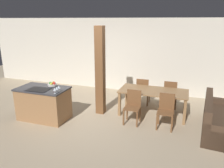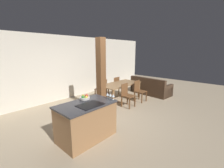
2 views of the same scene
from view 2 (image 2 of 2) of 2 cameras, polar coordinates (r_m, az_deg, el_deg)
ground_plane at (r=4.93m, az=-3.04°, el=-12.33°), size 16.00×16.00×0.00m
wall_back at (r=6.67m, az=-19.49°, el=5.61°), size 11.20×0.08×2.70m
kitchen_island at (r=3.71m, az=-9.68°, el=-13.68°), size 1.35×0.79×0.89m
fruit_bowl at (r=3.80m, az=-10.34°, el=-5.11°), size 0.25×0.25×0.12m
wine_glass_near at (r=3.67m, az=0.45°, el=-4.45°), size 0.08×0.08×0.15m
wine_glass_middle at (r=3.73m, az=-0.63°, el=-4.17°), size 0.08×0.08×0.15m
wine_glass_far at (r=3.79m, az=-1.68°, el=-3.89°), size 0.08×0.08×0.15m
dining_table at (r=6.34m, az=3.14°, el=-0.61°), size 1.89×0.90×0.72m
dining_chair_near_left at (r=5.66m, az=5.72°, el=-4.07°), size 0.40×0.40×0.87m
dining_chair_near_right at (r=6.34m, az=10.32°, el=-2.40°), size 0.40×0.40×0.87m
dining_chair_far_left at (r=6.53m, az=-3.87°, el=-1.79°), size 0.40×0.40×0.87m
dining_chair_far_right at (r=7.12m, az=1.05°, el=-0.54°), size 0.40×0.40×0.87m
couch at (r=7.54m, az=14.36°, el=-1.61°), size 1.01×1.93×0.83m
timber_post at (r=4.93m, az=-4.19°, el=2.82°), size 0.23×0.23×2.49m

